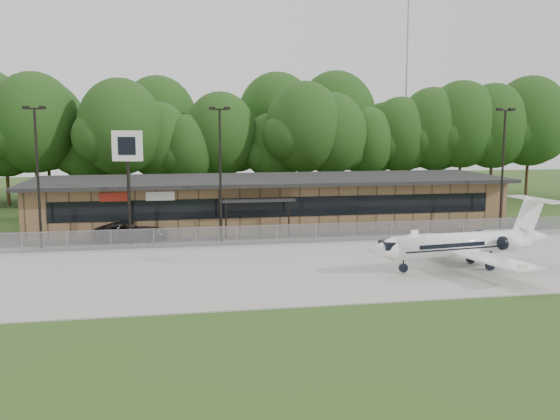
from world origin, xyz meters
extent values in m
plane|color=#324F1C|center=(0.00, 0.00, 0.00)|extent=(160.00, 160.00, 0.00)
cube|color=#9E9B93|center=(0.00, 8.00, 0.04)|extent=(64.00, 18.00, 0.08)
cube|color=#383835|center=(0.00, 19.50, 0.03)|extent=(50.00, 9.00, 0.06)
cube|color=brown|center=(0.00, 24.00, 2.00)|extent=(40.00, 10.00, 4.00)
cube|color=black|center=(0.00, 18.98, 2.30)|extent=(36.00, 0.08, 1.60)
cube|color=black|center=(0.00, 23.50, 4.15)|extent=(41.00, 11.50, 0.30)
cube|color=black|center=(-2.00, 18.40, 3.00)|extent=(6.00, 1.60, 0.20)
cube|color=#A42314|center=(-13.00, 18.95, 3.40)|extent=(2.20, 0.06, 0.70)
cube|color=silver|center=(-9.50, 18.95, 3.40)|extent=(2.20, 0.06, 0.70)
cube|color=gray|center=(0.00, 15.00, 0.75)|extent=(46.00, 0.03, 1.50)
cube|color=gray|center=(0.00, 15.00, 1.50)|extent=(46.00, 0.04, 0.04)
cylinder|color=gray|center=(22.00, 48.00, 12.50)|extent=(0.20, 0.20, 25.00)
cylinder|color=black|center=(-18.00, 16.50, 5.00)|extent=(0.18, 0.18, 10.00)
cube|color=black|center=(-18.00, 16.50, 10.05)|extent=(1.20, 0.12, 0.12)
cube|color=black|center=(-18.55, 16.50, 10.12)|extent=(0.45, 0.30, 0.22)
cube|color=black|center=(-17.45, 16.50, 10.12)|extent=(0.45, 0.30, 0.22)
cylinder|color=black|center=(-5.00, 16.50, 5.00)|extent=(0.18, 0.18, 10.00)
cube|color=black|center=(-5.00, 16.50, 10.05)|extent=(1.20, 0.12, 0.12)
cube|color=black|center=(-5.55, 16.50, 10.12)|extent=(0.45, 0.30, 0.22)
cube|color=black|center=(-4.45, 16.50, 10.12)|extent=(0.45, 0.30, 0.22)
cylinder|color=black|center=(18.00, 16.50, 5.00)|extent=(0.18, 0.18, 10.00)
cube|color=black|center=(18.00, 16.50, 10.05)|extent=(1.20, 0.12, 0.12)
cube|color=black|center=(17.45, 16.50, 10.12)|extent=(0.45, 0.30, 0.22)
cube|color=black|center=(18.55, 16.50, 10.12)|extent=(0.45, 0.30, 0.22)
cylinder|color=white|center=(8.71, 5.11, 1.54)|extent=(9.20, 2.65, 1.45)
cone|color=white|center=(3.31, 4.38, 1.54)|extent=(1.99, 1.68, 1.45)
cone|color=white|center=(14.20, 5.85, 1.68)|extent=(2.17, 1.71, 1.45)
cube|color=white|center=(9.56, 2.20, 1.14)|extent=(2.71, 5.67, 0.11)
cube|color=white|center=(8.76, 8.14, 1.14)|extent=(2.71, 5.67, 0.11)
cylinder|color=white|center=(12.10, 4.42, 1.68)|extent=(2.09, 1.08, 0.82)
cylinder|color=white|center=(11.80, 6.67, 1.68)|extent=(2.09, 1.08, 0.82)
cube|color=white|center=(13.75, 5.79, 3.00)|extent=(2.23, 0.42, 2.73)
cube|color=white|center=(14.29, 5.87, 4.13)|extent=(1.73, 4.30, 0.09)
cube|color=black|center=(3.94, 4.47, 1.80)|extent=(1.05, 1.20, 0.45)
cube|color=black|center=(10.33, 5.33, 0.32)|extent=(1.01, 2.26, 0.64)
cylinder|color=black|center=(4.93, 4.60, 0.32)|extent=(0.61, 0.61, 0.20)
imported|color=#2C2C2E|center=(-11.73, 18.32, 0.77)|extent=(5.61, 2.69, 1.54)
cylinder|color=black|center=(-11.75, 16.80, 4.05)|extent=(0.29, 0.29, 8.10)
cube|color=silver|center=(-11.75, 16.80, 7.39)|extent=(2.22, 0.76, 2.23)
cube|color=black|center=(-11.78, 16.67, 7.39)|extent=(1.29, 0.35, 1.32)
camera|label=1|loc=(-8.97, -30.13, 9.10)|focal=40.00mm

